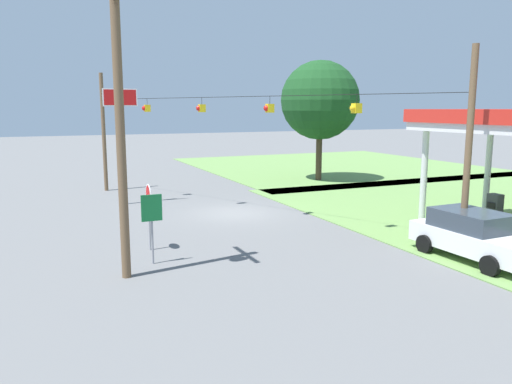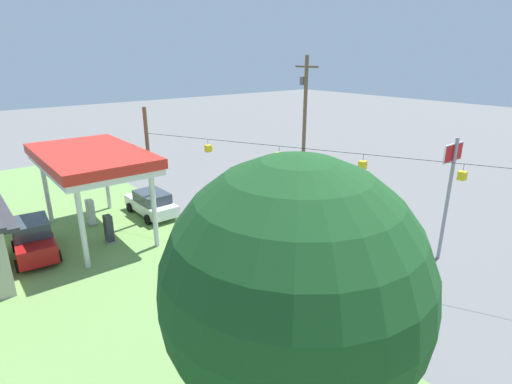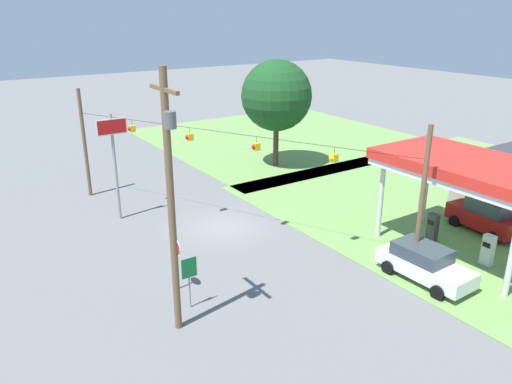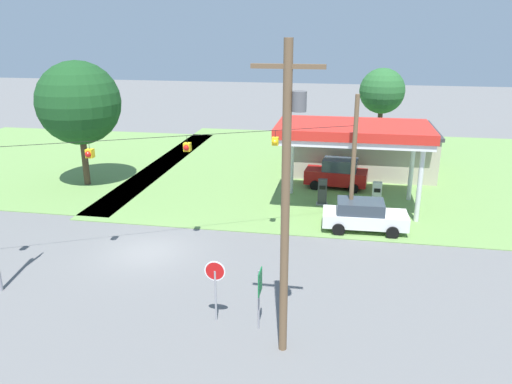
# 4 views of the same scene
# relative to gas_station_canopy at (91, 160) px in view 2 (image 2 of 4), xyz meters

# --- Properties ---
(ground_plane) EXTENTS (160.00, 160.00, 0.00)m
(ground_plane) POSITION_rel_gas_station_canopy_xyz_m (-9.88, -8.54, -4.67)
(ground_plane) COLOR slate
(gas_station_canopy) EXTENTS (9.07, 5.26, 5.20)m
(gas_station_canopy) POSITION_rel_gas_station_canopy_xyz_m (0.00, 0.00, 0.00)
(gas_station_canopy) COLOR silver
(gas_station_canopy) RESTS_ON ground
(fuel_pump_near) EXTENTS (0.71, 0.56, 1.69)m
(fuel_pump_near) POSITION_rel_gas_station_canopy_xyz_m (-1.66, -0.00, -3.87)
(fuel_pump_near) COLOR gray
(fuel_pump_near) RESTS_ON ground
(fuel_pump_far) EXTENTS (0.71, 0.56, 1.69)m
(fuel_pump_far) POSITION_rel_gas_station_canopy_xyz_m (1.66, -0.00, -3.87)
(fuel_pump_far) COLOR gray
(fuel_pump_far) RESTS_ON ground
(car_at_pumps_front) EXTENTS (4.61, 2.20, 1.71)m
(car_at_pumps_front) POSITION_rel_gas_station_canopy_xyz_m (0.77, -3.76, -3.79)
(car_at_pumps_front) COLOR white
(car_at_pumps_front) RESTS_ON ground
(car_at_pumps_rear) EXTENTS (4.37, 2.41, 2.07)m
(car_at_pumps_rear) POSITION_rel_gas_station_canopy_xyz_m (-0.84, 3.75, -3.63)
(car_at_pumps_rear) COLOR #AD1414
(car_at_pumps_rear) RESTS_ON ground
(stop_sign_roadside) EXTENTS (0.80, 0.08, 2.50)m
(stop_sign_roadside) POSITION_rel_gas_station_canopy_xyz_m (-4.98, -13.84, -2.86)
(stop_sign_roadside) COLOR #99999E
(stop_sign_roadside) RESTS_ON ground
(stop_sign_overhead) EXTENTS (0.22, 1.81, 6.58)m
(stop_sign_overhead) POSITION_rel_gas_station_canopy_xyz_m (-14.55, -13.24, -0.17)
(stop_sign_overhead) COLOR gray
(stop_sign_overhead) RESTS_ON ground
(route_sign) EXTENTS (0.10, 0.70, 2.40)m
(route_sign) POSITION_rel_gas_station_canopy_xyz_m (-3.25, -14.10, -2.96)
(route_sign) COLOR gray
(route_sign) RESTS_ON ground
(utility_pole_main) EXTENTS (2.20, 0.44, 10.41)m
(utility_pole_main) POSITION_rel_gas_station_canopy_xyz_m (-2.21, -15.15, 1.13)
(utility_pole_main) COLOR brown
(utility_pole_main) RESTS_ON ground
(signal_span_gantry) EXTENTS (20.10, 10.24, 7.42)m
(signal_span_gantry) POSITION_rel_gas_station_canopy_xyz_m (-9.88, -8.55, -0.60)
(signal_span_gantry) COLOR brown
(signal_span_gantry) RESTS_ON ground
(tree_west_verge) EXTENTS (5.65, 5.65, 8.63)m
(tree_west_verge) POSITION_rel_gas_station_canopy_xyz_m (-18.35, 1.39, 1.12)
(tree_west_verge) COLOR #4C3828
(tree_west_verge) RESTS_ON ground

